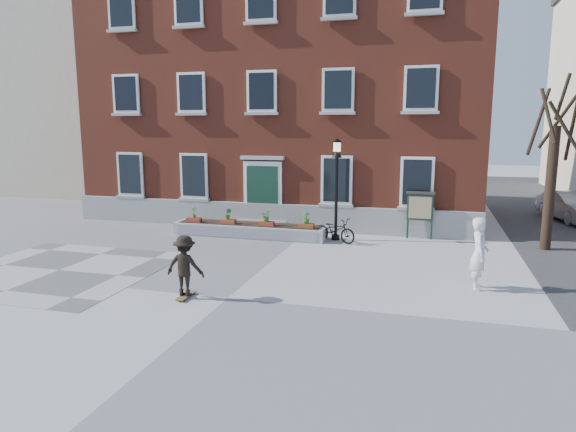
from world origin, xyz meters
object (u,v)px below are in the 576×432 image
(lamp_post, at_px, (337,175))
(bicycle, at_px, (335,230))
(bystander, at_px, (479,254))
(notice_board, at_px, (420,207))
(parked_car, at_px, (570,206))
(skateboarder, at_px, (185,266))

(lamp_post, bearing_deg, bicycle, -85.45)
(bicycle, xyz_separation_m, lamp_post, (-0.03, 0.40, 2.07))
(bicycle, relative_size, bystander, 0.91)
(notice_board, bearing_deg, parked_car, 41.41)
(bicycle, relative_size, parked_car, 0.43)
(parked_car, height_order, bystander, bystander)
(lamp_post, bearing_deg, notice_board, 18.35)
(skateboarder, bearing_deg, parked_car, 50.13)
(bicycle, relative_size, notice_board, 0.96)
(parked_car, distance_m, skateboarder, 19.20)
(notice_board, distance_m, skateboarder, 10.49)
(parked_car, height_order, skateboarder, skateboarder)
(bicycle, height_order, bystander, bystander)
(parked_car, xyz_separation_m, notice_board, (-6.68, -5.89, 0.58))
(lamp_post, bearing_deg, skateboarder, -107.74)
(bicycle, distance_m, notice_board, 3.51)
(bystander, distance_m, lamp_post, 7.11)
(bicycle, xyz_separation_m, notice_board, (3.10, 1.44, 0.79))
(bicycle, distance_m, lamp_post, 2.11)
(lamp_post, bearing_deg, parked_car, 35.24)
(notice_board, bearing_deg, bicycle, -155.10)
(bicycle, distance_m, bystander, 6.65)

